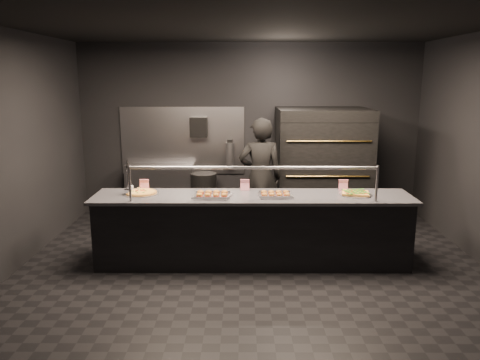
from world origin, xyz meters
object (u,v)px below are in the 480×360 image
(prep_shelf, at_px, (160,189))
(fire_extinguisher, at_px, (230,155))
(service_counter, at_px, (252,229))
(beer_tap, at_px, (129,184))
(worker, at_px, (260,177))
(slider_tray_a, at_px, (212,195))
(pizza_oven, at_px, (321,165))
(square_pizza, at_px, (355,193))
(trash_bin, at_px, (204,194))
(towel_dispenser, at_px, (199,127))
(round_pizza, at_px, (141,193))
(slider_tray_b, at_px, (275,194))

(prep_shelf, distance_m, fire_extinguisher, 1.39)
(service_counter, distance_m, beer_tap, 1.71)
(fire_extinguisher, xyz_separation_m, beer_tap, (-1.25, -2.37, -0.00))
(beer_tap, relative_size, worker, 0.26)
(slider_tray_a, distance_m, worker, 1.43)
(prep_shelf, bearing_deg, beer_tap, -90.00)
(service_counter, height_order, beer_tap, beer_tap)
(pizza_oven, height_order, prep_shelf, pizza_oven)
(square_pizza, bearing_deg, slider_tray_a, -176.26)
(pizza_oven, relative_size, trash_bin, 2.49)
(towel_dispenser, bearing_deg, service_counter, -69.37)
(service_counter, distance_m, round_pizza, 1.53)
(pizza_oven, relative_size, slider_tray_b, 4.21)
(beer_tap, bearing_deg, prep_shelf, 90.00)
(service_counter, relative_size, trash_bin, 5.35)
(round_pizza, height_order, slider_tray_b, slider_tray_b)
(square_pizza, xyz_separation_m, worker, (-1.19, 1.15, -0.03))
(service_counter, bearing_deg, pizza_oven, 57.73)
(worker, bearing_deg, service_counter, 81.85)
(slider_tray_b, bearing_deg, square_pizza, 4.92)
(fire_extinguisher, relative_size, slider_tray_b, 1.11)
(towel_dispenser, bearing_deg, beer_tap, -106.54)
(round_pizza, xyz_separation_m, slider_tray_a, (0.94, -0.16, 0.01))
(service_counter, relative_size, square_pizza, 9.58)
(towel_dispenser, height_order, worker, worker)
(fire_extinguisher, bearing_deg, square_pizza, -54.59)
(pizza_oven, relative_size, square_pizza, 4.47)
(fire_extinguisher, bearing_deg, worker, -67.89)
(beer_tap, bearing_deg, square_pizza, 0.07)
(prep_shelf, bearing_deg, trash_bin, -10.05)
(pizza_oven, relative_size, beer_tap, 4.01)
(fire_extinguisher, bearing_deg, trash_bin, -154.59)
(beer_tap, bearing_deg, fire_extinguisher, 62.17)
(prep_shelf, xyz_separation_m, towel_dispenser, (0.70, 0.07, 1.10))
(prep_shelf, relative_size, trash_bin, 1.57)
(fire_extinguisher, relative_size, slider_tray_a, 0.98)
(round_pizza, bearing_deg, square_pizza, -0.71)
(towel_dispenser, relative_size, round_pizza, 0.75)
(towel_dispenser, xyz_separation_m, trash_bin, (0.09, -0.21, -1.17))
(towel_dispenser, height_order, slider_tray_a, towel_dispenser)
(pizza_oven, bearing_deg, service_counter, -122.27)
(service_counter, height_order, trash_bin, service_counter)
(towel_dispenser, distance_m, round_pizza, 2.46)
(slider_tray_a, relative_size, worker, 0.28)
(towel_dispenser, bearing_deg, fire_extinguisher, 1.04)
(pizza_oven, height_order, worker, pizza_oven)
(towel_dispenser, xyz_separation_m, slider_tray_a, (0.39, -2.47, -0.60))
(round_pizza, relative_size, worker, 0.26)
(service_counter, relative_size, worker, 2.25)
(square_pizza, xyz_separation_m, trash_bin, (-2.14, 2.14, -0.56))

